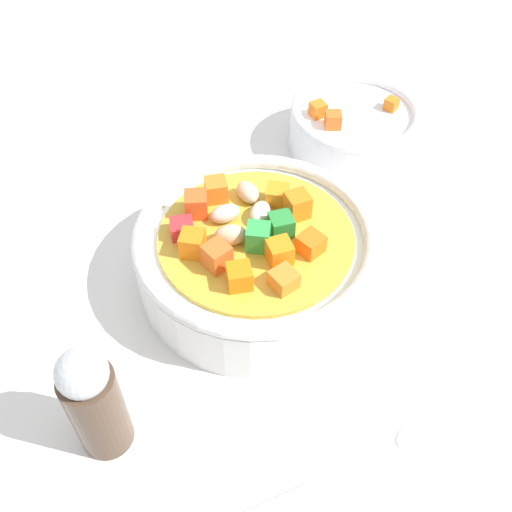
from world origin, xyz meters
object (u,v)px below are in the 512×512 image
at_px(side_bowl_small, 354,127).
at_px(pepper_shaker, 97,403).
at_px(soup_bowl_main, 256,254).
at_px(spoon, 347,468).

height_order(side_bowl_small, pepper_shaker, pepper_shaker).
distance_m(soup_bowl_main, pepper_shaker, 0.17).
bearing_deg(soup_bowl_main, side_bowl_small, -83.34).
height_order(spoon, side_bowl_small, side_bowl_small).
bearing_deg(side_bowl_small, pepper_shaker, 94.01).
relative_size(spoon, pepper_shaker, 1.97).
xyz_separation_m(side_bowl_small, pepper_shaker, (-0.03, 0.36, 0.02)).
distance_m(spoon, side_bowl_small, 0.33).
bearing_deg(spoon, pepper_shaker, 147.99).
bearing_deg(pepper_shaker, spoon, -152.02).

